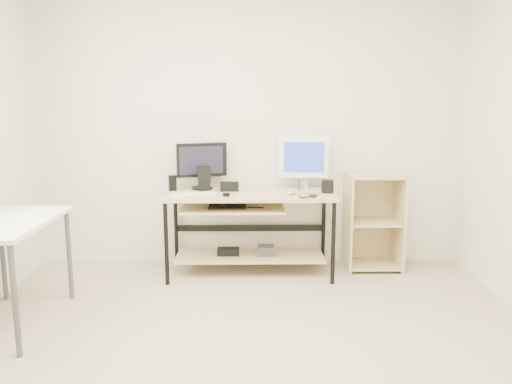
{
  "coord_description": "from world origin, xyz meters",
  "views": [
    {
      "loc": [
        -0.0,
        -2.72,
        1.54
      ],
      "look_at": [
        0.05,
        1.3,
        0.82
      ],
      "focal_mm": 35.0,
      "sensor_mm": 36.0,
      "label": 1
    }
  ],
  "objects_px": {
    "desk": "(247,216)",
    "shelf_unit": "(372,220)",
    "black_monitor": "(202,163)",
    "side_table": "(4,232)",
    "white_imac": "(303,158)",
    "audio_controller": "(172,183)"
  },
  "relations": [
    {
      "from": "desk",
      "to": "shelf_unit",
      "type": "distance_m",
      "value": 1.19
    },
    {
      "from": "shelf_unit",
      "to": "black_monitor",
      "type": "xyz_separation_m",
      "value": [
        -1.59,
        0.02,
        0.54
      ]
    },
    {
      "from": "side_table",
      "to": "shelf_unit",
      "type": "relative_size",
      "value": 1.11
    },
    {
      "from": "side_table",
      "to": "desk",
      "type": "bearing_deg",
      "value": 32.65
    },
    {
      "from": "side_table",
      "to": "white_imac",
      "type": "height_order",
      "value": "white_imac"
    },
    {
      "from": "desk",
      "to": "side_table",
      "type": "bearing_deg",
      "value": -147.35
    },
    {
      "from": "white_imac",
      "to": "audio_controller",
      "type": "relative_size",
      "value": 3.46
    },
    {
      "from": "desk",
      "to": "black_monitor",
      "type": "bearing_deg",
      "value": 156.15
    },
    {
      "from": "side_table",
      "to": "audio_controller",
      "type": "xyz_separation_m",
      "value": [
        0.98,
        1.17,
        0.15
      ]
    },
    {
      "from": "side_table",
      "to": "shelf_unit",
      "type": "distance_m",
      "value": 3.09
    },
    {
      "from": "desk",
      "to": "audio_controller",
      "type": "distance_m",
      "value": 0.74
    },
    {
      "from": "desk",
      "to": "side_table",
      "type": "relative_size",
      "value": 1.5
    },
    {
      "from": "shelf_unit",
      "to": "audio_controller",
      "type": "bearing_deg",
      "value": -178.39
    },
    {
      "from": "desk",
      "to": "white_imac",
      "type": "relative_size",
      "value": 3.05
    },
    {
      "from": "side_table",
      "to": "white_imac",
      "type": "xyz_separation_m",
      "value": [
        2.18,
        1.26,
        0.36
      ]
    },
    {
      "from": "black_monitor",
      "to": "white_imac",
      "type": "bearing_deg",
      "value": -18.7
    },
    {
      "from": "side_table",
      "to": "audio_controller",
      "type": "bearing_deg",
      "value": 50.14
    },
    {
      "from": "desk",
      "to": "side_table",
      "type": "height_order",
      "value": "same"
    },
    {
      "from": "desk",
      "to": "side_table",
      "type": "xyz_separation_m",
      "value": [
        -1.65,
        -1.06,
        0.13
      ]
    },
    {
      "from": "black_monitor",
      "to": "white_imac",
      "type": "xyz_separation_m",
      "value": [
        0.94,
        0.01,
        0.04
      ]
    },
    {
      "from": "shelf_unit",
      "to": "black_monitor",
      "type": "bearing_deg",
      "value": 179.15
    },
    {
      "from": "audio_controller",
      "to": "white_imac",
      "type": "bearing_deg",
      "value": -12.14
    }
  ]
}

